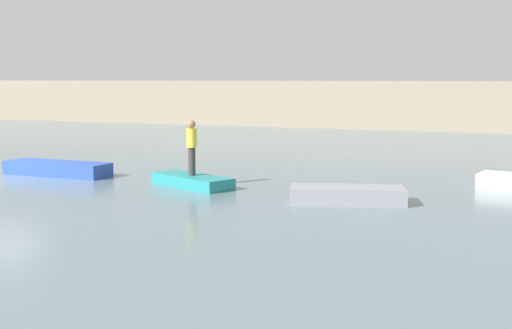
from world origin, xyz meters
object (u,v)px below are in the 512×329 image
rowboat_teal (192,181)px  person_yellow_shirt (192,144)px  rowboat_grey (347,195)px  rowboat_blue (57,169)px

rowboat_teal → person_yellow_shirt: bearing=0.0°
rowboat_teal → rowboat_grey: (5.15, -0.94, 0.04)m
rowboat_grey → rowboat_teal: bearing=151.9°
rowboat_grey → person_yellow_shirt: size_ratio=1.78×
rowboat_grey → rowboat_blue: bearing=154.8°
rowboat_blue → rowboat_teal: 5.47m
rowboat_blue → rowboat_grey: 10.69m
person_yellow_shirt → rowboat_blue: bearing=175.3°
rowboat_grey → person_yellow_shirt: 5.35m
rowboat_blue → rowboat_grey: size_ratio=1.26×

